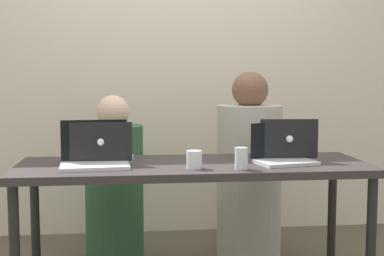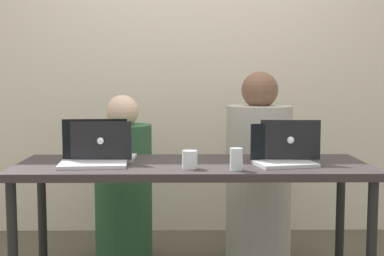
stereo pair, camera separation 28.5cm
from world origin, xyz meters
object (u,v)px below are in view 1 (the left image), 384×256
(laptop_back_right, at_px, (286,150))
(water_glass_right, at_px, (241,160))
(person_on_left, at_px, (114,188))
(laptop_front_left, at_px, (95,156))
(water_glass_center, at_px, (194,161))
(laptop_back_left, at_px, (102,153))
(laptop_front_right, at_px, (282,154))
(person_on_right, at_px, (249,175))

(laptop_back_right, height_order, water_glass_right, laptop_back_right)
(person_on_left, bearing_deg, water_glass_right, 129.11)
(person_on_left, relative_size, laptop_front_left, 2.95)
(water_glass_right, bearing_deg, water_glass_center, 167.86)
(person_on_left, xyz_separation_m, water_glass_right, (0.65, -0.82, 0.30))
(laptop_back_left, bearing_deg, person_on_left, -93.20)
(laptop_back_right, height_order, water_glass_center, laptop_back_right)
(laptop_back_left, bearing_deg, water_glass_center, 153.12)
(laptop_front_left, height_order, water_glass_right, laptop_front_left)
(laptop_front_left, height_order, water_glass_center, laptop_front_left)
(laptop_back_left, relative_size, water_glass_center, 3.66)
(laptop_back_right, relative_size, water_glass_right, 3.01)
(laptop_back_right, bearing_deg, person_on_left, -25.59)
(laptop_back_left, bearing_deg, laptop_back_right, -179.15)
(person_on_left, height_order, laptop_back_right, person_on_left)
(laptop_front_left, distance_m, water_glass_center, 0.51)
(laptop_back_right, distance_m, water_glass_right, 0.42)
(laptop_front_right, bearing_deg, person_on_left, 131.03)
(person_on_right, bearing_deg, laptop_front_right, 88.45)
(person_on_right, distance_m, laptop_back_right, 0.58)
(person_on_left, height_order, water_glass_center, person_on_left)
(water_glass_center, bearing_deg, water_glass_right, -12.14)
(person_on_right, relative_size, laptop_back_left, 3.67)
(laptop_back_left, distance_m, water_glass_right, 0.75)
(laptop_front_left, bearing_deg, water_glass_right, -18.12)
(person_on_left, distance_m, laptop_back_left, 0.60)
(laptop_front_right, bearing_deg, laptop_back_left, 158.91)
(person_on_left, relative_size, laptop_back_right, 3.24)
(water_glass_center, bearing_deg, laptop_front_right, 14.00)
(laptop_front_left, bearing_deg, laptop_front_right, -4.91)
(person_on_right, xyz_separation_m, laptop_front_left, (-0.94, -0.64, 0.23))
(laptop_back_right, relative_size, laptop_front_left, 0.91)
(person_on_left, distance_m, laptop_front_left, 0.71)
(person_on_left, relative_size, laptop_back_left, 3.22)
(laptop_back_left, xyz_separation_m, water_glass_center, (0.46, -0.25, -0.01))
(person_on_left, height_order, laptop_front_left, person_on_left)
(person_on_right, xyz_separation_m, water_glass_center, (-0.45, -0.77, 0.22))
(laptop_back_left, xyz_separation_m, laptop_front_right, (0.94, -0.13, -0.00))
(person_on_right, relative_size, laptop_front_right, 3.58)
(water_glass_center, bearing_deg, laptop_back_left, 151.70)
(person_on_left, xyz_separation_m, laptop_back_right, (0.96, -0.53, 0.30))
(person_on_right, height_order, laptop_back_right, person_on_right)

